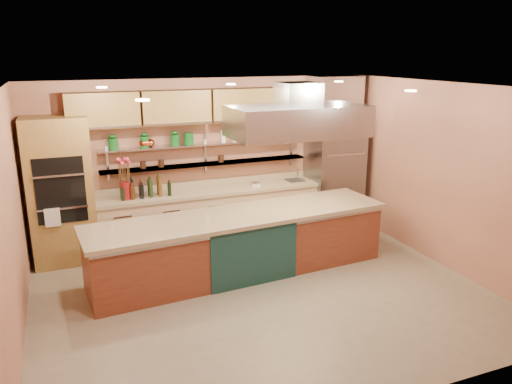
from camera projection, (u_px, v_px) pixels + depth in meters
name	position (u px, v px, depth m)	size (l,w,h in m)	color
floor	(262.00, 294.00, 6.90)	(6.00, 5.00, 0.02)	gray
ceiling	(263.00, 87.00, 6.13)	(6.00, 5.00, 0.02)	black
wall_back	(208.00, 159.00, 8.75)	(6.00, 0.04, 2.80)	#AA6B50
wall_front	(373.00, 272.00, 4.28)	(6.00, 0.04, 2.80)	#AA6B50
wall_left	(9.00, 225.00, 5.44)	(0.04, 5.00, 2.80)	#AA6B50
wall_right	(444.00, 176.00, 7.59)	(0.04, 5.00, 2.80)	#AA6B50
oven_stack	(61.00, 192.00, 7.65)	(0.95, 0.64, 2.30)	olive
refrigerator	(334.00, 172.00, 9.36)	(0.95, 0.72, 2.10)	gray
back_counter	(211.00, 215.00, 8.72)	(3.84, 0.64, 0.93)	tan
wall_shelf_lower	(207.00, 164.00, 8.63)	(3.60, 0.26, 0.03)	#ADAEB4
wall_shelf_upper	(207.00, 144.00, 8.53)	(3.60, 0.26, 0.03)	#ADAEB4
upper_cabinets	(209.00, 106.00, 8.33)	(4.60, 0.36, 0.55)	olive
range_hood	(298.00, 121.00, 7.27)	(2.00, 1.00, 0.45)	#ADAEB4
ceiling_downlights	(257.00, 89.00, 6.32)	(4.00, 2.80, 0.02)	#FFE5A5
island	(241.00, 244.00, 7.44)	(4.43, 0.96, 0.93)	brown
flower_vase	(126.00, 191.00, 7.99)	(0.16, 0.16, 0.29)	maroon
oil_bottle_cluster	(146.00, 189.00, 8.11)	(0.87, 0.25, 0.28)	black
kitchen_scale	(255.00, 184.00, 8.82)	(0.15, 0.11, 0.09)	beige
bar_faucet	(297.00, 175.00, 9.21)	(0.03, 0.03, 0.21)	silver
copper_kettle	(150.00, 143.00, 8.16)	(0.17, 0.17, 0.13)	#B34729
green_canister	(189.00, 139.00, 8.39)	(0.16, 0.16, 0.20)	#104E19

